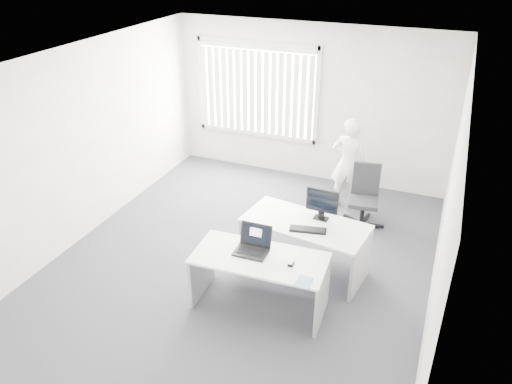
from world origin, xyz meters
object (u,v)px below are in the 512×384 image
at_px(desk_near, 260,271).
at_px(office_chair, 363,207).
at_px(desk_far, 305,236).
at_px(laptop, 251,242).
at_px(monitor, 322,204).
at_px(person, 349,164).

distance_m(desk_near, office_chair, 2.52).
xyz_separation_m(desk_far, office_chair, (0.50, 1.46, -0.22)).
bearing_deg(desk_near, laptop, 160.74).
xyz_separation_m(laptop, monitor, (0.56, 1.06, 0.08)).
distance_m(desk_far, monitor, 0.49).
relative_size(desk_far, monitor, 3.98).
bearing_deg(desk_far, desk_near, -98.60).
bearing_deg(laptop, desk_near, -17.54).
distance_m(office_chair, person, 0.79).
relative_size(desk_far, office_chair, 1.72).
distance_m(desk_near, monitor, 1.26).
relative_size(laptop, monitor, 0.91).
relative_size(desk_near, office_chair, 1.62).
bearing_deg(person, desk_near, 78.91).
distance_m(laptop, monitor, 1.21).
distance_m(office_chair, laptop, 2.58).
bearing_deg(desk_near, office_chair, 68.83).
relative_size(desk_far, person, 1.10).
bearing_deg(laptop, monitor, 60.68).
distance_m(desk_far, office_chair, 1.56).
bearing_deg(monitor, desk_near, -108.61).
height_order(desk_near, office_chair, office_chair).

